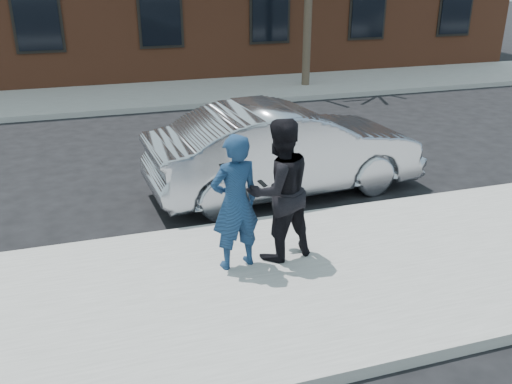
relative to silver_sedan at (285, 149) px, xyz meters
name	(u,v)px	position (x,y,z in m)	size (l,w,h in m)	color
ground	(306,275)	(-0.74, -2.82, -0.80)	(100.00, 100.00, 0.00)	black
near_sidewalk	(314,280)	(-0.74, -3.07, -0.73)	(50.00, 3.50, 0.15)	gray
near_curb	(269,222)	(-0.74, -1.27, -0.73)	(50.00, 0.10, 0.15)	#999691
far_sidewalk	(170,94)	(-0.74, 8.43, -0.73)	(50.00, 3.50, 0.15)	gray
far_curb	(180,107)	(-0.74, 6.63, -0.73)	(50.00, 0.10, 0.15)	#999691
silver_sedan	(285,149)	(0.00, 0.00, 0.00)	(1.70, 4.87, 1.60)	#999BA3
man_hoodie	(235,203)	(-1.62, -2.53, 0.25)	(0.72, 0.55, 1.79)	navy
man_peacoat	(279,190)	(-1.00, -2.45, 0.30)	(1.06, 0.91, 1.91)	black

